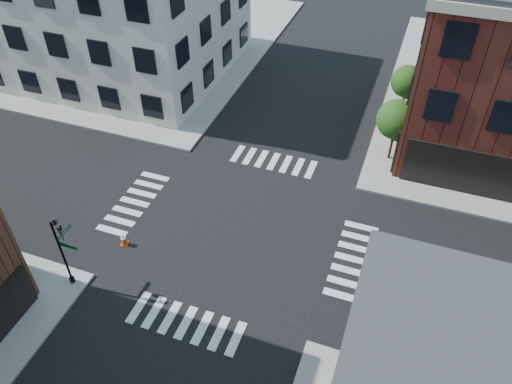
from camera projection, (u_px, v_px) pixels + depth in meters
The scene contains 8 objects.
ground at pixel (237, 229), 29.94m from camera, with size 120.00×120.00×0.00m, color black.
sidewalk_nw at pixel (119, 37), 50.07m from camera, with size 30.00×30.00×0.15m, color gray.
building_nw at pixel (97, 3), 42.45m from camera, with size 22.00×16.00×11.00m, color beige.
tree_near at pixel (397, 122), 32.97m from camera, with size 2.69×2.69×4.49m.
tree_far at pixel (408, 83), 37.39m from camera, with size 2.43×2.43×4.07m.
signal_pole at pixel (63, 246), 25.05m from camera, with size 1.29×1.24×4.60m.
box_truck at pixel (499, 359), 21.63m from camera, with size 7.34×2.40×3.29m.
traffic_cone at pixel (124, 240), 28.76m from camera, with size 0.53×0.53×0.78m.
Camera 1 is at (8.21, -19.37, 21.45)m, focal length 35.00 mm.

